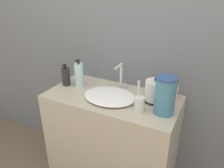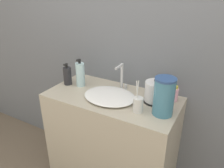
{
  "view_description": "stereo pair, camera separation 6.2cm",
  "coord_description": "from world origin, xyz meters",
  "px_view_note": "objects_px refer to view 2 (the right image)",
  "views": [
    {
      "loc": [
        0.66,
        -1.04,
        1.64
      ],
      "look_at": [
        0.0,
        0.25,
        0.97
      ],
      "focal_mm": 35.0,
      "sensor_mm": 36.0,
      "label": 1
    },
    {
      "loc": [
        0.71,
        -1.01,
        1.64
      ],
      "look_at": [
        0.0,
        0.25,
        0.97
      ],
      "focal_mm": 35.0,
      "sensor_mm": 36.0,
      "label": 2
    }
  ],
  "objects_px": {
    "mouthwash_bottle": "(174,94)",
    "faucet": "(122,76)",
    "water_pitcher": "(164,97)",
    "toothbrush_cup": "(138,104)",
    "lotion_bottle": "(80,74)",
    "shampoo_bottle": "(67,76)",
    "electric_kettle": "(155,93)"
  },
  "relations": [
    {
      "from": "faucet",
      "to": "mouthwash_bottle",
      "type": "height_order",
      "value": "faucet"
    },
    {
      "from": "faucet",
      "to": "electric_kettle",
      "type": "bearing_deg",
      "value": -13.91
    },
    {
      "from": "faucet",
      "to": "lotion_bottle",
      "type": "xyz_separation_m",
      "value": [
        -0.32,
        -0.11,
        -0.01
      ]
    },
    {
      "from": "toothbrush_cup",
      "to": "electric_kettle",
      "type": "bearing_deg",
      "value": 74.58
    },
    {
      "from": "faucet",
      "to": "lotion_bottle",
      "type": "bearing_deg",
      "value": -160.96
    },
    {
      "from": "electric_kettle",
      "to": "water_pitcher",
      "type": "height_order",
      "value": "water_pitcher"
    },
    {
      "from": "mouthwash_bottle",
      "to": "faucet",
      "type": "bearing_deg",
      "value": -178.44
    },
    {
      "from": "toothbrush_cup",
      "to": "lotion_bottle",
      "type": "relative_size",
      "value": 0.95
    },
    {
      "from": "toothbrush_cup",
      "to": "water_pitcher",
      "type": "relative_size",
      "value": 0.87
    },
    {
      "from": "electric_kettle",
      "to": "mouthwash_bottle",
      "type": "bearing_deg",
      "value": 36.94
    },
    {
      "from": "lotion_bottle",
      "to": "shampoo_bottle",
      "type": "relative_size",
      "value": 1.26
    },
    {
      "from": "toothbrush_cup",
      "to": "lotion_bottle",
      "type": "height_order",
      "value": "lotion_bottle"
    },
    {
      "from": "faucet",
      "to": "toothbrush_cup",
      "type": "distance_m",
      "value": 0.36
    },
    {
      "from": "faucet",
      "to": "lotion_bottle",
      "type": "distance_m",
      "value": 0.34
    },
    {
      "from": "lotion_bottle",
      "to": "water_pitcher",
      "type": "height_order",
      "value": "water_pitcher"
    },
    {
      "from": "water_pitcher",
      "to": "faucet",
      "type": "bearing_deg",
      "value": 153.03
    },
    {
      "from": "electric_kettle",
      "to": "toothbrush_cup",
      "type": "distance_m",
      "value": 0.19
    },
    {
      "from": "faucet",
      "to": "shampoo_bottle",
      "type": "bearing_deg",
      "value": -162.14
    },
    {
      "from": "faucet",
      "to": "water_pitcher",
      "type": "distance_m",
      "value": 0.45
    },
    {
      "from": "shampoo_bottle",
      "to": "electric_kettle",
      "type": "bearing_deg",
      "value": 5.14
    },
    {
      "from": "lotion_bottle",
      "to": "shampoo_bottle",
      "type": "height_order",
      "value": "lotion_bottle"
    },
    {
      "from": "toothbrush_cup",
      "to": "mouthwash_bottle",
      "type": "bearing_deg",
      "value": 58.49
    },
    {
      "from": "electric_kettle",
      "to": "mouthwash_bottle",
      "type": "distance_m",
      "value": 0.14
    },
    {
      "from": "electric_kettle",
      "to": "shampoo_bottle",
      "type": "height_order",
      "value": "same"
    },
    {
      "from": "faucet",
      "to": "water_pitcher",
      "type": "bearing_deg",
      "value": -26.97
    },
    {
      "from": "shampoo_bottle",
      "to": "mouthwash_bottle",
      "type": "xyz_separation_m",
      "value": [
        0.85,
        0.15,
        -0.02
      ]
    },
    {
      "from": "electric_kettle",
      "to": "shampoo_bottle",
      "type": "bearing_deg",
      "value": -174.86
    },
    {
      "from": "toothbrush_cup",
      "to": "shampoo_bottle",
      "type": "height_order",
      "value": "toothbrush_cup"
    },
    {
      "from": "faucet",
      "to": "mouthwash_bottle",
      "type": "distance_m",
      "value": 0.42
    },
    {
      "from": "electric_kettle",
      "to": "water_pitcher",
      "type": "relative_size",
      "value": 0.73
    },
    {
      "from": "toothbrush_cup",
      "to": "mouthwash_bottle",
      "type": "xyz_separation_m",
      "value": [
        0.16,
        0.27,
        -0.0
      ]
    },
    {
      "from": "toothbrush_cup",
      "to": "mouthwash_bottle",
      "type": "distance_m",
      "value": 0.31
    }
  ]
}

